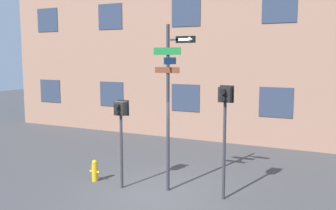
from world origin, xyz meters
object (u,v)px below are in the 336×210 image
street_sign_pole (170,94)px  pedestrian_signal_left (121,120)px  fire_hydrant (95,171)px  pedestrian_signal_right (225,112)px

street_sign_pole → pedestrian_signal_left: street_sign_pole is taller
pedestrian_signal_left → fire_hydrant: size_ratio=3.84×
street_sign_pole → pedestrian_signal_left: size_ratio=1.82×
pedestrian_signal_left → fire_hydrant: 1.96m
street_sign_pole → pedestrian_signal_right: street_sign_pole is taller
pedestrian_signal_right → fire_hydrant: 4.42m
street_sign_pole → fire_hydrant: bearing=-174.2°
pedestrian_signal_right → fire_hydrant: (-3.93, -0.28, -2.01)m
pedestrian_signal_left → street_sign_pole: bearing=16.5°
pedestrian_signal_left → pedestrian_signal_right: bearing=8.5°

